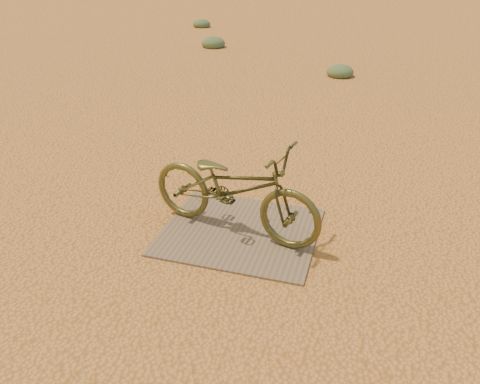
# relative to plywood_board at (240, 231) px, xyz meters

# --- Properties ---
(ground) EXTENTS (120.00, 120.00, 0.00)m
(ground) POSITION_rel_plywood_board_xyz_m (-0.19, 0.57, -0.01)
(ground) COLOR #C08142
(ground) RESTS_ON ground
(plywood_board) EXTENTS (1.51, 1.32, 0.02)m
(plywood_board) POSITION_rel_plywood_board_xyz_m (0.00, 0.00, 0.00)
(plywood_board) COLOR brown
(plywood_board) RESTS_ON ground
(bicycle) EXTENTS (1.89, 0.98, 0.95)m
(bicycle) POSITION_rel_plywood_board_xyz_m (-0.06, -0.01, 0.48)
(bicycle) COLOR #4C4B22
(bicycle) RESTS_ON plywood_board
(kale_a) EXTENTS (0.67, 0.67, 0.37)m
(kale_a) POSITION_rel_plywood_board_xyz_m (-3.49, 9.02, -0.01)
(kale_a) COLOR #526B45
(kale_a) RESTS_ON ground
(kale_b) EXTENTS (0.59, 0.59, 0.32)m
(kale_b) POSITION_rel_plywood_board_xyz_m (0.29, 6.69, -0.01)
(kale_b) COLOR #526B45
(kale_b) RESTS_ON ground
(kale_c) EXTENTS (0.62, 0.62, 0.34)m
(kale_c) POSITION_rel_plywood_board_xyz_m (-5.11, 12.35, -0.01)
(kale_c) COLOR #526B45
(kale_c) RESTS_ON ground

